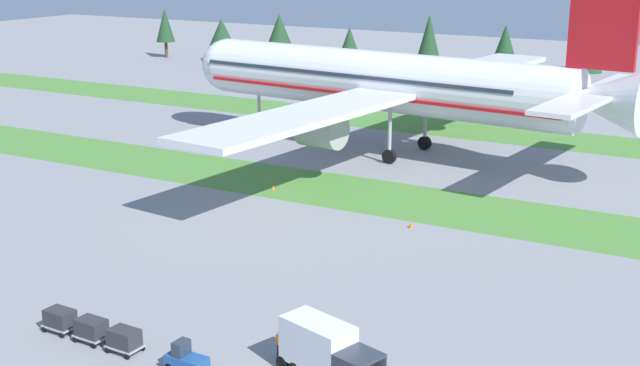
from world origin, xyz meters
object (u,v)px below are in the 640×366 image
cargo_dolly_third (60,319)px  cargo_dolly_second (91,328)px  taxiway_marker_1 (411,224)px  cargo_dolly_lead (124,339)px  baggage_tug (186,360)px  catering_truck (329,352)px  airliner (390,82)px  taxiway_marker_0 (273,187)px  ground_crew_loader (280,343)px

cargo_dolly_third → cargo_dolly_second: bearing=90.0°
cargo_dolly_second → taxiway_marker_1: 32.75m
cargo_dolly_lead → taxiway_marker_1: bearing=171.1°
cargo_dolly_third → taxiway_marker_1: bearing=161.3°
baggage_tug → cargo_dolly_lead: 5.03m
cargo_dolly_third → catering_truck: 19.19m
airliner → taxiway_marker_1: (13.81, -25.07, -8.56)m
cargo_dolly_lead → taxiway_marker_0: size_ratio=4.92×
catering_truck → taxiway_marker_0: 41.34m
baggage_tug → ground_crew_loader: bearing=141.0°
catering_truck → cargo_dolly_third: bearing=-65.2°
catering_truck → taxiway_marker_0: catering_truck is taller
baggage_tug → taxiway_marker_1: bearing=-179.9°
cargo_dolly_lead → cargo_dolly_third: 5.80m
baggage_tug → taxiway_marker_1: 31.79m
cargo_dolly_second → ground_crew_loader: ground_crew_loader is taller
airliner → cargo_dolly_second: airliner is taller
taxiway_marker_0 → taxiway_marker_1: 18.26m
cargo_dolly_lead → taxiway_marker_1: (6.11, 31.58, -0.60)m
cargo_dolly_lead → cargo_dolly_third: size_ratio=1.00×
baggage_tug → taxiway_marker_0: 39.86m
ground_crew_loader → cargo_dolly_lead: bearing=-152.5°
cargo_dolly_lead → taxiway_marker_0: bearing=-160.1°
cargo_dolly_second → taxiway_marker_1: size_ratio=3.54×
cargo_dolly_third → taxiway_marker_0: (-5.80, 35.84, -0.69)m
cargo_dolly_third → taxiway_marker_0: cargo_dolly_third is taller
airliner → taxiway_marker_0: airliner is taller
airliner → taxiway_marker_1: size_ratio=115.78×
catering_truck → ground_crew_loader: size_ratio=4.21×
baggage_tug → taxiway_marker_0: size_ratio=5.78×
cargo_dolly_second → ground_crew_loader: 12.54m
cargo_dolly_third → ground_crew_loader: ground_crew_loader is taller
baggage_tug → catering_truck: (8.14, 3.16, 1.14)m
airliner → cargo_dolly_second: bearing=-169.1°
ground_crew_loader → baggage_tug: bearing=-129.2°
taxiway_marker_0 → catering_truck: bearing=-53.2°
baggage_tug → cargo_dolly_third: size_ratio=1.17×
cargo_dolly_lead → taxiway_marker_1: size_ratio=3.54×
cargo_dolly_lead → catering_truck: bearing=104.8°
cargo_dolly_lead → ground_crew_loader: size_ratio=1.29×
airliner → baggage_tug: 58.79m
taxiway_marker_0 → taxiway_marker_1: bearing=-14.2°
cargo_dolly_lead → cargo_dolly_second: 2.90m
baggage_tug → airliner: bearing=-165.3°
taxiway_marker_0 → taxiway_marker_1: taxiway_marker_1 is taller
ground_crew_loader → taxiway_marker_1: (-2.81, 27.29, -0.63)m
ground_crew_loader → taxiway_marker_1: ground_crew_loader is taller
airliner → baggage_tug: airliner is taller
airliner → cargo_dolly_lead: (7.70, -56.65, -7.96)m
baggage_tug → cargo_dolly_third: baggage_tug is taller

